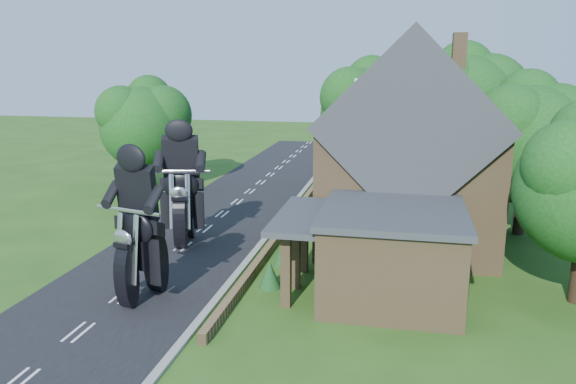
% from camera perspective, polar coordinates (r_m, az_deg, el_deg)
% --- Properties ---
extents(ground, '(120.00, 120.00, 0.00)m').
position_cam_1_polar(ground, '(25.15, -13.23, -7.57)').
color(ground, '#254B15').
rests_on(ground, ground).
extents(road, '(7.00, 80.00, 0.02)m').
position_cam_1_polar(road, '(25.14, -13.23, -7.55)').
color(road, black).
rests_on(road, ground).
extents(kerb, '(0.30, 80.00, 0.12)m').
position_cam_1_polar(kerb, '(23.87, -5.18, -8.26)').
color(kerb, gray).
rests_on(kerb, ground).
extents(garden_wall, '(0.30, 22.00, 0.40)m').
position_cam_1_polar(garden_wall, '(28.22, -0.96, -4.48)').
color(garden_wall, olive).
rests_on(garden_wall, ground).
extents(house, '(9.54, 8.64, 10.24)m').
position_cam_1_polar(house, '(27.57, 12.16, 3.66)').
color(house, olive).
rests_on(house, ground).
extents(annex, '(7.05, 5.94, 3.44)m').
position_cam_1_polar(annex, '(21.58, 10.18, -5.94)').
color(annex, olive).
rests_on(annex, ground).
extents(tree_house_right, '(6.51, 6.00, 8.40)m').
position_cam_1_polar(tree_house_right, '(30.72, 23.84, 5.38)').
color(tree_house_right, black).
rests_on(tree_house_right, ground).
extents(tree_behind_house, '(7.81, 7.20, 10.08)m').
position_cam_1_polar(tree_behind_house, '(37.65, 17.98, 8.69)').
color(tree_behind_house, black).
rests_on(tree_behind_house, ground).
extents(tree_behind_left, '(6.94, 6.40, 9.16)m').
position_cam_1_polar(tree_behind_left, '(38.52, 8.75, 8.52)').
color(tree_behind_left, black).
rests_on(tree_behind_left, ground).
extents(tree_far_road, '(6.08, 5.60, 7.84)m').
position_cam_1_polar(tree_far_road, '(39.45, -14.08, 7.09)').
color(tree_far_road, black).
rests_on(tree_far_road, ground).
extents(shrub_a, '(0.90, 0.90, 1.10)m').
position_cam_1_polar(shrub_a, '(22.38, -1.87, -8.35)').
color(shrub_a, '#133D1A').
rests_on(shrub_a, ground).
extents(shrub_b, '(0.90, 0.90, 1.10)m').
position_cam_1_polar(shrub_b, '(24.66, -0.49, -6.27)').
color(shrub_b, '#133D1A').
rests_on(shrub_b, ground).
extents(shrub_c, '(0.90, 0.90, 1.10)m').
position_cam_1_polar(shrub_c, '(26.98, 0.65, -4.54)').
color(shrub_c, '#133D1A').
rests_on(shrub_c, ground).
extents(shrub_d, '(0.90, 0.90, 1.10)m').
position_cam_1_polar(shrub_d, '(31.70, 2.40, -1.84)').
color(shrub_d, '#133D1A').
rests_on(shrub_d, ground).
extents(shrub_e, '(0.90, 0.90, 1.10)m').
position_cam_1_polar(shrub_e, '(34.09, 3.10, -0.77)').
color(shrub_e, '#133D1A').
rests_on(shrub_e, ground).
extents(shrub_f, '(0.90, 0.90, 1.10)m').
position_cam_1_polar(shrub_f, '(36.50, 3.70, 0.15)').
color(shrub_f, '#133D1A').
rests_on(shrub_f, ground).
extents(motorcycle_lead, '(0.93, 1.97, 1.78)m').
position_cam_1_polar(motorcycle_lead, '(21.85, -14.58, -8.38)').
color(motorcycle_lead, black).
rests_on(motorcycle_lead, ground).
extents(motorcycle_follow, '(0.89, 2.03, 1.83)m').
position_cam_1_polar(motorcycle_follow, '(27.92, -10.54, -3.37)').
color(motorcycle_follow, black).
rests_on(motorcycle_follow, ground).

